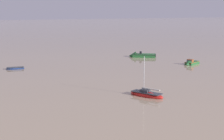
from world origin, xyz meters
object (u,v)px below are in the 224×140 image
rowboat_moored_2 (15,68)px  motorboat_moored_2 (140,56)px  motorboat_moored_1 (191,63)px  sailboat_moored_0 (147,94)px

rowboat_moored_2 → motorboat_moored_2: bearing=-163.6°
motorboat_moored_1 → sailboat_moored_0: size_ratio=0.84×
rowboat_moored_2 → motorboat_moored_2: 30.75m
sailboat_moored_0 → motorboat_moored_2: 38.44m
rowboat_moored_2 → motorboat_moored_2: (30.59, 3.16, 0.15)m
rowboat_moored_2 → sailboat_moored_0: size_ratio=0.66×
rowboat_moored_2 → motorboat_moored_1: size_ratio=0.78×
rowboat_moored_2 → motorboat_moored_1: motorboat_moored_1 is taller
motorboat_moored_2 → motorboat_moored_1: bearing=138.7°
rowboat_moored_2 → motorboat_moored_2: motorboat_moored_2 is taller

